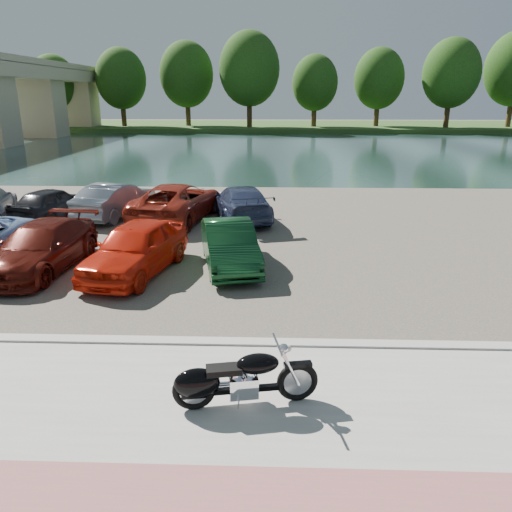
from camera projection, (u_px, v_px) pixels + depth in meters
The scene contains 15 objects.
ground at pixel (245, 406), 8.10m from camera, with size 200.00×200.00×0.00m, color #595447.
promenade at pixel (241, 445), 7.14m from camera, with size 60.00×6.00×0.10m, color #9C9A93.
kerb at pixel (251, 344), 9.98m from camera, with size 60.00×0.30×0.14m, color #9C9A93.
parking_lot at pixel (262, 230), 18.56m from camera, with size 60.00×18.00×0.04m, color #47423A.
river at pixel (269, 150), 46.14m from camera, with size 120.00×40.00×0.00m, color #182C29.
far_bank at pixel (271, 126), 76.48m from camera, with size 120.00×24.00×0.60m, color #294A1A.
far_trees at pixel (303, 75), 68.22m from camera, with size 70.25×10.68×12.52m.
motorcycle at pixel (232, 380), 7.82m from camera, with size 2.31×0.84×1.05m.
car_3 at pixel (41, 247), 14.16m from camera, with size 1.86×4.56×1.32m, color #4C110A.
car_4 at pixel (136, 248), 13.85m from camera, with size 1.73×4.29×1.46m, color red.
car_5 at pixel (230, 245), 14.40m from camera, with size 1.39×3.98×1.31m, color #0F3A1B.
car_8 at pixel (52, 203), 20.07m from camera, with size 1.52×3.77×1.29m, color black.
car_9 at pixel (116, 200), 20.35m from camera, with size 1.49×4.28×1.41m, color slate.
car_10 at pixel (177, 201), 19.91m from camera, with size 2.42×5.26×1.46m, color maroon.
car_11 at pixel (241, 203), 19.94m from camera, with size 1.90×4.68×1.36m, color #2A3351.
Camera 1 is at (0.42, -6.95, 4.82)m, focal length 35.00 mm.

